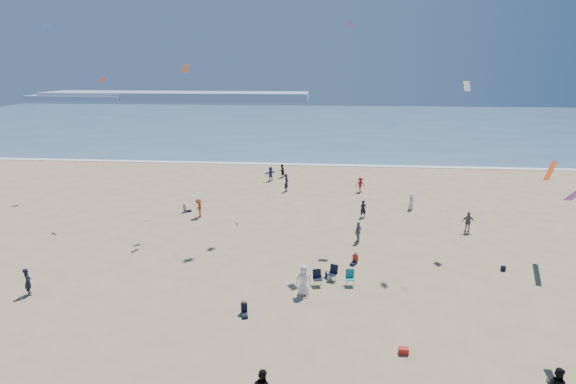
{
  "coord_description": "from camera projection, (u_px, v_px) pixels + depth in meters",
  "views": [
    {
      "loc": [
        4.22,
        -15.87,
        13.01
      ],
      "look_at": [
        2.0,
        8.0,
        6.35
      ],
      "focal_mm": 28.0,
      "sensor_mm": 36.0,
      "label": 1
    }
  ],
  "objects": [
    {
      "name": "headland_near",
      "position": [
        79.0,
        98.0,
        186.06
      ],
      "size": [
        40.0,
        14.0,
        2.0
      ],
      "primitive_type": "cube",
      "color": "#7A8EA8",
      "rests_on": "ground"
    },
    {
      "name": "seated_group",
      "position": [
        264.0,
        293.0,
        25.99
      ],
      "size": [
        16.2,
        27.81,
        0.84
      ],
      "color": "silver",
      "rests_on": "ground"
    },
    {
      "name": "black_backpack",
      "position": [
        327.0,
        275.0,
        28.79
      ],
      "size": [
        0.3,
        0.22,
        0.38
      ],
      "primitive_type": "cube",
      "color": "black",
      "rests_on": "ground"
    },
    {
      "name": "chair_cluster",
      "position": [
        333.0,
        277.0,
        27.84
      ],
      "size": [
        2.69,
        1.57,
        1.0
      ],
      "color": "black",
      "rests_on": "ground"
    },
    {
      "name": "cooler",
      "position": [
        404.0,
        351.0,
        21.11
      ],
      "size": [
        0.45,
        0.3,
        0.3
      ],
      "primitive_type": "cube",
      "color": "red",
      "rests_on": "ground"
    },
    {
      "name": "headland_far",
      "position": [
        176.0,
        96.0,
        187.12
      ],
      "size": [
        110.0,
        20.0,
        3.2
      ],
      "primitive_type": "cube",
      "color": "#7A8EA8",
      "rests_on": "ground"
    },
    {
      "name": "surf_line",
      "position": [
        298.0,
        164.0,
        62.24
      ],
      "size": [
        220.0,
        1.2,
        0.08
      ],
      "primitive_type": "cube",
      "color": "white",
      "rests_on": "ground"
    },
    {
      "name": "kites_aloft",
      "position": [
        413.0,
        37.0,
        26.41
      ],
      "size": [
        46.16,
        39.82,
        30.0
      ],
      "color": "purple",
      "rests_on": "ground"
    },
    {
      "name": "standing_flyers",
      "position": [
        295.0,
        220.0,
        37.17
      ],
      "size": [
        34.08,
        39.47,
        1.94
      ],
      "color": "black",
      "rests_on": "ground"
    },
    {
      "name": "navy_bag",
      "position": [
        503.0,
        268.0,
        29.74
      ],
      "size": [
        0.28,
        0.18,
        0.34
      ],
      "primitive_type": "cube",
      "color": "black",
      "rests_on": "ground"
    },
    {
      "name": "ocean",
      "position": [
        313.0,
        122.0,
        110.21
      ],
      "size": [
        220.0,
        100.0,
        0.06
      ],
      "primitive_type": "cube",
      "color": "#476B84",
      "rests_on": "ground"
    },
    {
      "name": "white_tote",
      "position": [
        330.0,
        276.0,
        28.64
      ],
      "size": [
        0.35,
        0.2,
        0.4
      ],
      "primitive_type": "cube",
      "color": "white",
      "rests_on": "ground"
    }
  ]
}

